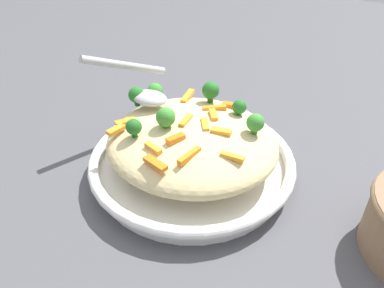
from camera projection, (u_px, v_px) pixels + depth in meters
ground_plane at (192, 172)px, 0.55m from camera, size 2.40×2.40×0.00m
serving_bowl at (192, 162)px, 0.54m from camera, size 0.30×0.30×0.04m
pasta_mound at (192, 141)px, 0.52m from camera, size 0.25×0.23×0.06m
carrot_piece_0 at (232, 157)px, 0.45m from camera, size 0.03×0.01×0.01m
carrot_piece_1 at (189, 156)px, 0.45m from camera, size 0.01×0.04×0.01m
carrot_piece_2 at (214, 108)px, 0.54m from camera, size 0.03×0.03×0.01m
carrot_piece_3 at (116, 130)px, 0.50m from camera, size 0.02×0.03×0.01m
carrot_piece_4 at (125, 122)px, 0.51m from camera, size 0.02×0.03×0.01m
carrot_piece_5 at (222, 130)px, 0.49m from camera, size 0.03×0.02×0.01m
carrot_piece_6 at (153, 148)px, 0.46m from camera, size 0.03×0.02×0.01m
carrot_piece_7 at (186, 120)px, 0.51m from camera, size 0.01×0.03×0.01m
carrot_piece_8 at (205, 125)px, 0.50m from camera, size 0.02×0.03×0.01m
carrot_piece_9 at (213, 115)px, 0.52m from camera, size 0.02×0.03×0.01m
carrot_piece_10 at (155, 163)px, 0.44m from camera, size 0.04×0.02×0.01m
carrot_piece_11 at (188, 96)px, 0.58m from camera, size 0.02×0.04×0.01m
carrot_piece_12 at (174, 138)px, 0.47m from camera, size 0.02×0.03×0.01m
carrot_piece_13 at (231, 105)px, 0.55m from camera, size 0.03×0.01×0.01m
broccoli_floret_0 at (155, 91)px, 0.56m from camera, size 0.02×0.02×0.03m
broccoli_floret_1 at (255, 123)px, 0.49m from camera, size 0.02×0.02×0.03m
broccoli_floret_2 at (136, 95)px, 0.55m from camera, size 0.02×0.02×0.03m
broccoli_floret_3 at (166, 117)px, 0.49m from camera, size 0.03×0.03×0.03m
broccoli_floret_4 at (134, 127)px, 0.48m from camera, size 0.02×0.02×0.03m
broccoli_floret_5 at (239, 107)px, 0.53m from camera, size 0.02×0.02×0.02m
broccoli_floret_6 at (211, 91)px, 0.55m from camera, size 0.03×0.03×0.03m
serving_spoon at (141, 86)px, 0.55m from camera, size 0.13×0.14×0.07m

